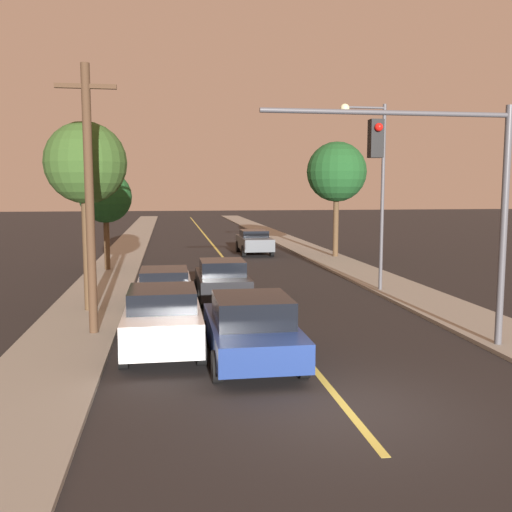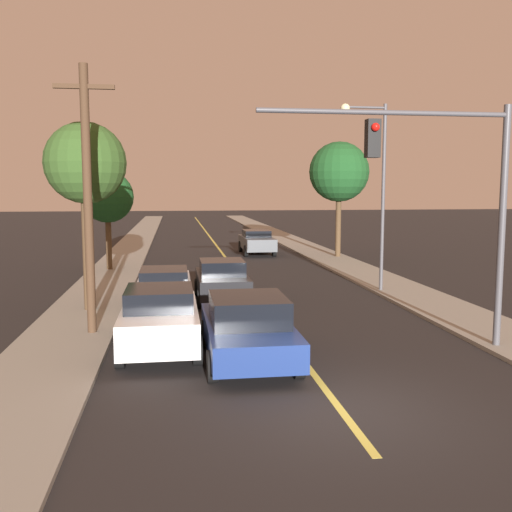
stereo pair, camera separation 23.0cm
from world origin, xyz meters
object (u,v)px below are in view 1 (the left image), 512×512
Objects in this scene: traffic_signal_mast at (447,180)px; streetlamp_right at (373,172)px; car_outer_lane_front at (163,318)px; tree_left_near at (86,165)px; car_outer_lane_second at (164,285)px; car_far_oncoming at (254,241)px; tree_left_far at (105,197)px; tree_right_near at (337,172)px; car_near_lane_front at (251,328)px; car_near_lane_second at (222,280)px; utility_pole_left at (89,195)px.

streetlamp_right reaches higher than traffic_signal_mast.
car_outer_lane_front is 6.79m from tree_left_near.
car_outer_lane_front reaches higher than car_outer_lane_second.
car_outer_lane_front reaches higher than car_far_oncoming.
car_outer_lane_second is 9.08m from streetlamp_right.
tree_left_far reaches higher than car_outer_lane_second.
tree_left_near is at bearing -154.06° from car_outer_lane_second.
car_outer_lane_second is 10.62m from traffic_signal_mast.
car_near_lane_front is at bearing -112.06° from tree_right_near.
car_outer_lane_front is at bearing -118.58° from tree_right_near.
tree_left_near is at bearing 126.32° from car_near_lane_front.
car_near_lane_front is at bearing -178.27° from traffic_signal_mast.
car_near_lane_second is 2.08m from car_outer_lane_second.
tree_left_far is at bearing 94.10° from utility_pole_left.
tree_right_near is at bearing 56.95° from car_near_lane_second.
car_near_lane_front is 22.62m from car_far_oncoming.
streetlamp_right is (2.53, -14.06, 3.93)m from car_far_oncoming.
car_outer_lane_front is 0.92× the size of car_far_oncoming.
tree_right_near is (1.93, 11.20, 0.33)m from streetlamp_right.
utility_pole_left is at bearing 137.28° from car_outer_lane_front.
car_near_lane_second is at bearing 1.81° from car_outer_lane_second.
car_near_lane_second is at bearing 47.72° from utility_pole_left.
streetlamp_right is 1.07× the size of tree_right_near.
car_near_lane_second is 0.92× the size of car_outer_lane_front.
car_near_lane_second is 6.18m from tree_left_near.
traffic_signal_mast is 11.13m from tree_left_near.
traffic_signal_mast is at bearing 1.73° from car_near_lane_front.
car_near_lane_second is 0.54× the size of streetlamp_right.
tree_left_near is at bearing -132.81° from tree_right_near.
car_near_lane_front reaches higher than car_near_lane_second.
streetlamp_right reaches higher than tree_right_near.
car_outer_lane_front is (-2.08, -6.18, 0.06)m from car_near_lane_second.
streetlamp_right is 11.35m from utility_pole_left.
car_near_lane_front is 7.58m from car_outer_lane_second.
streetlamp_right reaches higher than car_near_lane_front.
utility_pole_left reaches higher than tree_right_near.
car_outer_lane_second is at bearing -129.26° from tree_right_near.
car_far_oncoming is 0.94× the size of tree_left_far.
tree_left_far is (-0.92, 12.86, -0.23)m from utility_pole_left.
tree_right_near is (7.90, 19.50, 4.25)m from car_near_lane_front.
car_outer_lane_front is 0.58× the size of utility_pole_left.
car_far_oncoming is (3.45, 15.00, 0.02)m from car_near_lane_second.
tree_right_near is at bearing 67.94° from car_near_lane_front.
tree_left_near is 0.91× the size of tree_right_near.
traffic_signal_mast is 9.33m from utility_pole_left.
tree_left_near is (-7.94, -16.24, 4.04)m from car_far_oncoming.
car_near_lane_second is 0.64× the size of tree_left_near.
car_near_lane_front is 0.67× the size of tree_right_near.
utility_pole_left reaches higher than tree_left_far.
tree_left_near is (-9.38, 5.97, 0.54)m from traffic_signal_mast.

